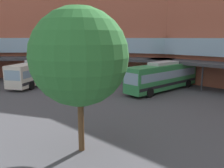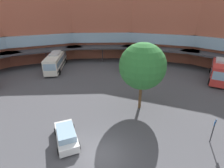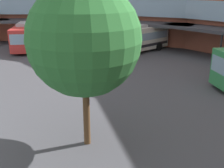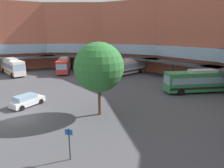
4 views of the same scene
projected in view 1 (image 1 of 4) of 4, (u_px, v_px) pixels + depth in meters
The scene contains 4 objects.
station_building at pixel (125, 24), 23.96m from camera, with size 78.82×48.15×17.14m.
bus_0 at pixel (163, 76), 30.03m from camera, with size 6.05×12.19×3.74m.
bus_4 at pixel (40, 71), 34.70m from camera, with size 5.81×12.64×3.62m.
plaza_tree at pixel (79, 57), 13.20m from camera, with size 5.65×5.65×8.53m.
Camera 1 is at (11.36, -1.77, 6.78)m, focal length 37.45 mm.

